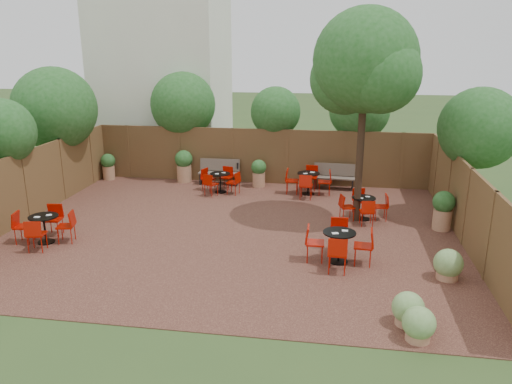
# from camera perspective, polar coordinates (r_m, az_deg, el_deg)

# --- Properties ---
(ground) EXTENTS (80.00, 80.00, 0.00)m
(ground) POSITION_cam_1_polar(r_m,az_deg,el_deg) (13.70, -2.74, -4.49)
(ground) COLOR #354F23
(ground) RESTS_ON ground
(courtyard_paving) EXTENTS (12.00, 10.00, 0.02)m
(courtyard_paving) POSITION_cam_1_polar(r_m,az_deg,el_deg) (13.70, -2.74, -4.46)
(courtyard_paving) COLOR #3C1F18
(courtyard_paving) RESTS_ON ground
(fence_back) EXTENTS (12.00, 0.08, 2.00)m
(fence_back) POSITION_cam_1_polar(r_m,az_deg,el_deg) (18.14, 0.39, 4.09)
(fence_back) COLOR #4D311C
(fence_back) RESTS_ON ground
(fence_left) EXTENTS (0.08, 10.00, 2.00)m
(fence_left) POSITION_cam_1_polar(r_m,az_deg,el_deg) (15.70, -24.79, 0.55)
(fence_left) COLOR #4D311C
(fence_left) RESTS_ON ground
(fence_right) EXTENTS (0.08, 10.00, 2.00)m
(fence_right) POSITION_cam_1_polar(r_m,az_deg,el_deg) (13.54, 22.93, -1.61)
(fence_right) COLOR #4D311C
(fence_right) RESTS_ON ground
(neighbour_building) EXTENTS (5.00, 4.00, 8.00)m
(neighbour_building) POSITION_cam_1_polar(r_m,az_deg,el_deg) (21.74, -10.53, 13.87)
(neighbour_building) COLOR silver
(neighbour_building) RESTS_ON ground
(overhang_foliage) EXTENTS (15.71, 10.60, 2.77)m
(overhang_foliage) POSITION_cam_1_polar(r_m,az_deg,el_deg) (16.20, -9.34, 8.51)
(overhang_foliage) COLOR #1E521A
(overhang_foliage) RESTS_ON ground
(courtyard_tree) EXTENTS (2.89, 2.81, 5.87)m
(courtyard_tree) POSITION_cam_1_polar(r_m,az_deg,el_deg) (13.92, 12.30, 13.69)
(courtyard_tree) COLOR black
(courtyard_tree) RESTS_ON courtyard_paving
(park_bench_left) EXTENTS (1.46, 0.51, 0.89)m
(park_bench_left) POSITION_cam_1_polar(r_m,az_deg,el_deg) (18.16, -4.20, 2.37)
(park_bench_left) COLOR brown
(park_bench_left) RESTS_ON courtyard_paving
(park_bench_right) EXTENTS (1.44, 0.53, 0.88)m
(park_bench_right) POSITION_cam_1_polar(r_m,az_deg,el_deg) (17.70, 8.89, 1.81)
(park_bench_right) COLOR brown
(park_bench_right) RESTS_ON courtyard_paving
(bistro_tables) EXTENTS (9.56, 6.95, 0.86)m
(bistro_tables) POSITION_cam_1_polar(r_m,az_deg,el_deg) (14.38, 0.13, -1.60)
(bistro_tables) COLOR black
(bistro_tables) RESTS_ON courtyard_paving
(planters) EXTENTS (11.86, 4.32, 1.17)m
(planters) POSITION_cam_1_polar(r_m,az_deg,el_deg) (16.99, -1.89, 1.83)
(planters) COLOR #A67353
(planters) RESTS_ON courtyard_paving
(low_shrubs) EXTENTS (1.70, 3.12, 0.68)m
(low_shrubs) POSITION_cam_1_polar(r_m,az_deg,el_deg) (10.28, 19.04, -10.93)
(low_shrubs) COLOR #A67353
(low_shrubs) RESTS_ON courtyard_paving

